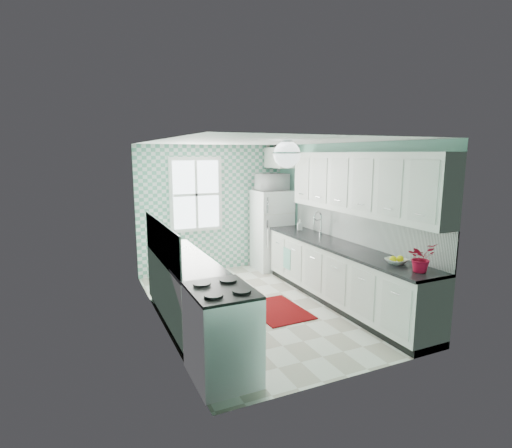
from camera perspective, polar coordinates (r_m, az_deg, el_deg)
name	(u,v)px	position (r m, az deg, el deg)	size (l,w,h in m)	color
floor	(260,307)	(6.31, 0.54, -11.74)	(3.00, 4.40, 0.02)	white
ceiling	(260,141)	(5.86, 0.59, 11.79)	(3.00, 4.40, 0.02)	white
wall_back	(213,209)	(7.99, -6.20, 2.20)	(3.00, 0.02, 2.50)	#84CAB3
wall_front	(354,263)	(4.12, 13.82, -5.48)	(3.00, 0.02, 2.50)	#84CAB3
wall_left	(158,235)	(5.50, -13.83, -1.59)	(0.02, 4.40, 2.50)	#84CAB3
wall_right	(343,220)	(6.73, 12.28, 0.56)	(0.02, 4.40, 2.50)	#84CAB3
accent_wall	(213,209)	(7.97, -6.15, 2.18)	(3.00, 0.01, 2.50)	#5EA88D
window	(196,195)	(7.80, -8.56, 4.18)	(1.04, 0.05, 1.44)	white
backsplash_right	(357,227)	(6.42, 14.24, -0.47)	(0.02, 3.60, 0.51)	white
backsplash_left	(161,240)	(5.44, -13.43, -2.29)	(0.02, 2.15, 0.51)	white
upper_cabinets_right	(360,183)	(6.08, 14.57, 5.65)	(0.33, 3.20, 0.90)	white
upper_cabinet_fridge	(280,158)	(8.08, 3.44, 9.44)	(0.40, 0.74, 0.40)	white
ceiling_light	(287,154)	(5.15, 4.43, 9.92)	(0.34, 0.34, 0.35)	silver
base_cabinets_right	(340,276)	(6.42, 11.93, -7.22)	(0.60, 3.60, 0.90)	white
countertop_right	(340,246)	(6.29, 11.97, -3.15)	(0.63, 3.60, 0.04)	black
base_cabinets_left	(184,291)	(5.70, -10.25, -9.38)	(0.60, 2.15, 0.90)	white
countertop_left	(184,258)	(5.57, -10.25, -4.80)	(0.63, 2.15, 0.04)	black
fridge	(272,230)	(8.10, 2.28, -0.84)	(0.70, 0.70, 1.61)	white
stove	(222,332)	(4.30, -4.88, -15.14)	(0.64, 0.80, 0.96)	silver
sink	(313,236)	(6.94, 8.16, -1.68)	(0.44, 0.37, 0.53)	silver
rug	(278,310)	(6.15, 3.12, -12.18)	(0.74, 1.05, 0.02)	#7A0304
dish_towel	(287,259)	(7.17, 4.45, -4.95)	(0.02, 0.25, 0.37)	#579D95
fruit_bowl	(396,261)	(5.43, 19.42, -5.03)	(0.26, 0.26, 0.07)	silver
potted_plant	(421,257)	(5.14, 22.52, -4.44)	(0.32, 0.27, 0.35)	#A4071B
soap_bottle	(300,225)	(7.39, 6.26, -0.11)	(0.09, 0.09, 0.19)	#98ABB9
microwave	(272,182)	(7.98, 2.33, 6.01)	(0.59, 0.40, 0.33)	white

